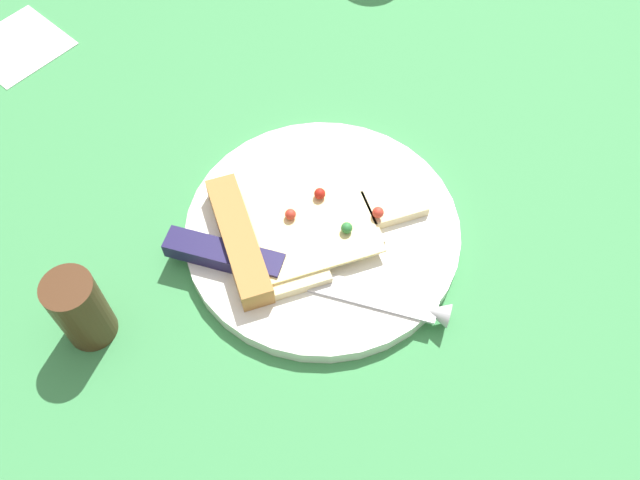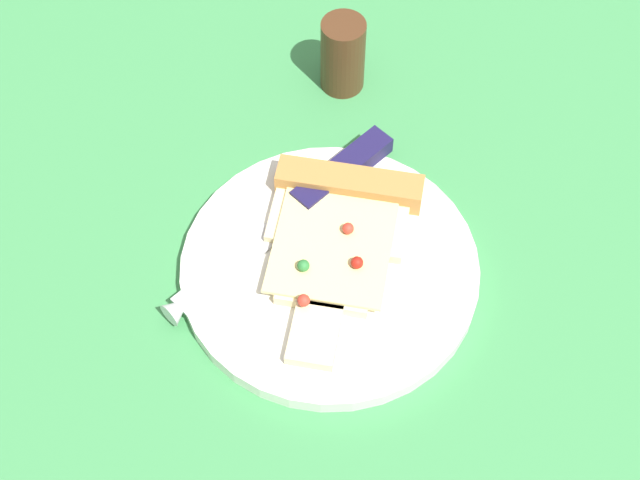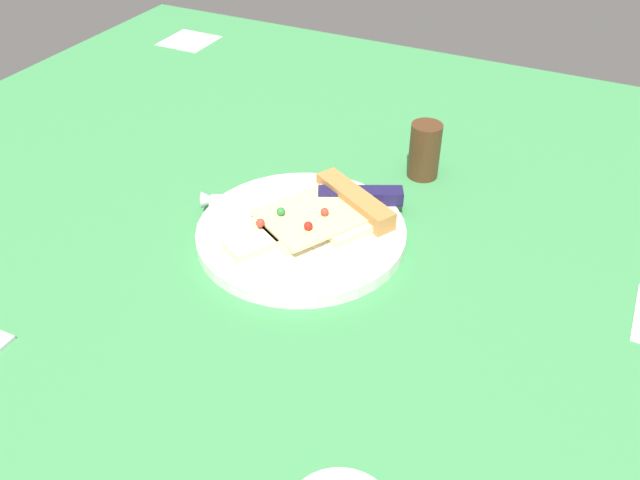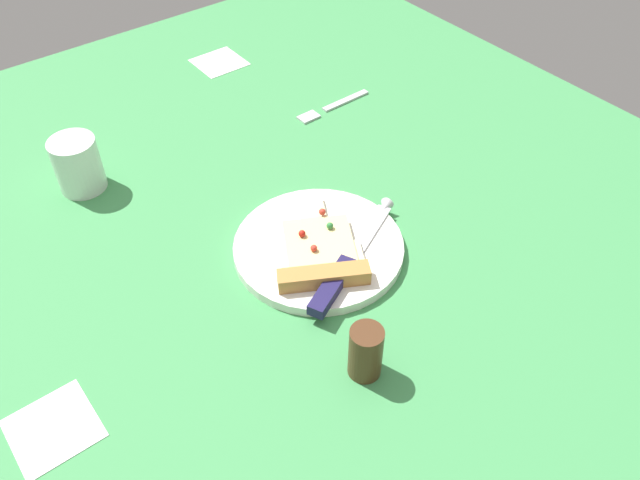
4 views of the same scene
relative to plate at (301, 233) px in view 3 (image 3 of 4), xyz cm
name	(u,v)px [view 3 (image 3 of 4)]	position (x,y,z in cm)	size (l,w,h in cm)	color
ground_plane	(299,301)	(-8.10, -3.86, -2.23)	(137.32, 137.32, 3.00)	#3D8C4C
plate	(301,233)	(0.00, 0.00, 0.00)	(23.65, 23.65, 1.46)	white
pizza_slice	(320,214)	(2.27, -1.28, 1.51)	(18.99, 15.33, 2.28)	beige
knife	(323,197)	(5.85, 0.11, 1.33)	(12.28, 22.55, 2.45)	silver
pepper_shaker	(425,151)	(18.96, -7.85, 2.91)	(3.96, 3.96, 7.29)	#4C2D19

